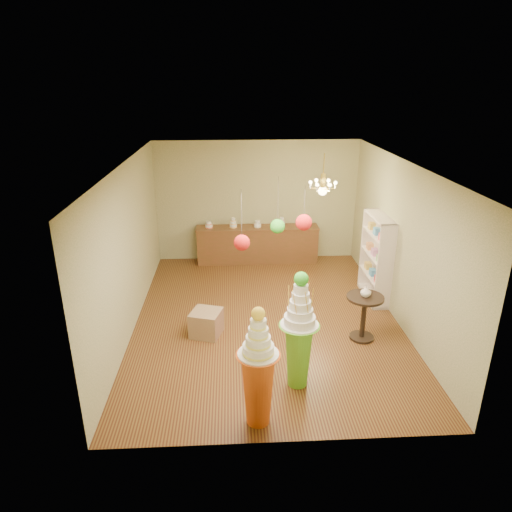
{
  "coord_description": "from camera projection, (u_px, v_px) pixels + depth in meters",
  "views": [
    {
      "loc": [
        -0.64,
        -7.82,
        4.36
      ],
      "look_at": [
        -0.2,
        0.0,
        1.31
      ],
      "focal_mm": 32.0,
      "sensor_mm": 36.0,
      "label": 1
    }
  ],
  "objects": [
    {
      "name": "wall_right",
      "position": [
        401.0,
        243.0,
        8.47
      ],
      "size": [
        0.04,
        6.5,
        3.0
      ],
      "primitive_type": "cube",
      "color": "tan",
      "rests_on": "ground"
    },
    {
      "name": "ceiling",
      "position": [
        268.0,
        164.0,
        7.8
      ],
      "size": [
        6.5,
        6.5,
        0.0
      ],
      "primitive_type": "plane",
      "rotation": [
        3.14,
        0.0,
        0.0
      ],
      "color": "white",
      "rests_on": "ground"
    },
    {
      "name": "sideboard",
      "position": [
        257.0,
        244.0,
        11.48
      ],
      "size": [
        3.04,
        0.54,
        1.16
      ],
      "color": "brown",
      "rests_on": "floor"
    },
    {
      "name": "floor",
      "position": [
        266.0,
        318.0,
        8.89
      ],
      "size": [
        6.5,
        6.5,
        0.0
      ],
      "primitive_type": "plane",
      "color": "#583518",
      "rests_on": "ground"
    },
    {
      "name": "pedestal_green",
      "position": [
        299.0,
        340.0,
        6.71
      ],
      "size": [
        0.66,
        0.66,
        1.86
      ],
      "rotation": [
        0.0,
        0.0,
        -0.2
      ],
      "color": "#65C52B",
      "rests_on": "floor"
    },
    {
      "name": "burlap_riser",
      "position": [
        206.0,
        323.0,
        8.25
      ],
      "size": [
        0.64,
        0.64,
        0.46
      ],
      "primitive_type": "cube",
      "rotation": [
        0.0,
        0.0,
        -0.3
      ],
      "color": "#8C6E4C",
      "rests_on": "floor"
    },
    {
      "name": "wall_front",
      "position": [
        289.0,
        341.0,
        5.32
      ],
      "size": [
        5.0,
        0.04,
        3.0
      ],
      "primitive_type": "cube",
      "color": "tan",
      "rests_on": "ground"
    },
    {
      "name": "pedestal_orange",
      "position": [
        258.0,
        379.0,
        5.97
      ],
      "size": [
        0.66,
        0.66,
        1.74
      ],
      "rotation": [
        0.0,
        0.0,
        0.28
      ],
      "color": "#DD5B19",
      "rests_on": "floor"
    },
    {
      "name": "pom_green_mid",
      "position": [
        278.0,
        226.0,
        7.1
      ],
      "size": [
        0.23,
        0.23,
        0.9
      ],
      "color": "#473F33",
      "rests_on": "ceiling"
    },
    {
      "name": "pom_red_right",
      "position": [
        304.0,
        222.0,
        6.4
      ],
      "size": [
        0.23,
        0.23,
        0.64
      ],
      "color": "#473F33",
      "rests_on": "ceiling"
    },
    {
      "name": "wall_left",
      "position": [
        129.0,
        249.0,
        8.21
      ],
      "size": [
        0.04,
        6.5,
        3.0
      ],
      "primitive_type": "cube",
      "color": "tan",
      "rests_on": "ground"
    },
    {
      "name": "chandelier",
      "position": [
        323.0,
        188.0,
        9.15
      ],
      "size": [
        0.65,
        0.65,
        0.85
      ],
      "rotation": [
        0.0,
        0.0,
        -0.14
      ],
      "color": "#E4C450",
      "rests_on": "ceiling"
    },
    {
      "name": "round_table",
      "position": [
        364.0,
        312.0,
        8.01
      ],
      "size": [
        0.82,
        0.82,
        0.83
      ],
      "rotation": [
        0.0,
        0.0,
        -0.31
      ],
      "color": "black",
      "rests_on": "floor"
    },
    {
      "name": "wall_back",
      "position": [
        257.0,
        201.0,
        11.37
      ],
      "size": [
        5.0,
        0.04,
        3.0
      ],
      "primitive_type": "cube",
      "color": "tan",
      "rests_on": "ground"
    },
    {
      "name": "vase",
      "position": [
        366.0,
        291.0,
        7.87
      ],
      "size": [
        0.2,
        0.2,
        0.19
      ],
      "primitive_type": "imported",
      "rotation": [
        0.0,
        0.0,
        -0.09
      ],
      "color": "silver",
      "rests_on": "round_table"
    },
    {
      "name": "pom_red_left",
      "position": [
        242.0,
        243.0,
        6.3
      ],
      "size": [
        0.22,
        0.22,
        0.87
      ],
      "color": "#473F33",
      "rests_on": "ceiling"
    },
    {
      "name": "shelving_unit",
      "position": [
        376.0,
        258.0,
        9.43
      ],
      "size": [
        0.33,
        1.2,
        1.8
      ],
      "color": "silver",
      "rests_on": "floor"
    }
  ]
}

